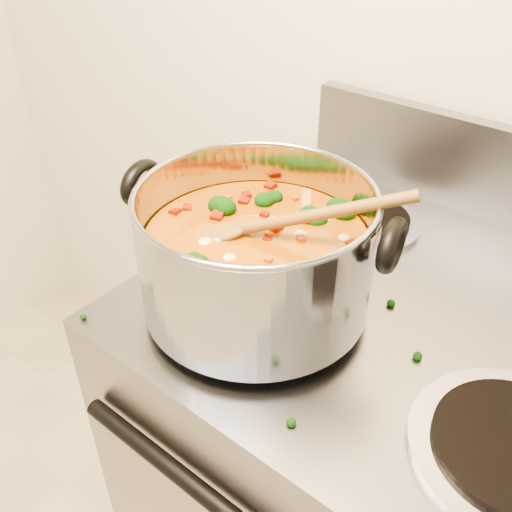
% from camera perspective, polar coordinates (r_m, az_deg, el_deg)
% --- Properties ---
extents(electric_range, '(0.74, 0.67, 1.08)m').
position_cam_1_polar(electric_range, '(1.16, 12.37, -22.55)').
color(electric_range, gray).
rests_on(electric_range, ground).
extents(stockpot, '(0.36, 0.30, 0.18)m').
position_cam_1_polar(stockpot, '(0.73, -0.00, 0.14)').
color(stockpot, '#A6A6AE').
rests_on(stockpot, electric_range).
extents(wooden_spoon, '(0.25, 0.15, 0.11)m').
position_cam_1_polar(wooden_spoon, '(0.70, 1.19, 3.21)').
color(wooden_spoon, brown).
rests_on(wooden_spoon, stockpot).
extents(cooktop_crumbs, '(0.17, 0.36, 0.01)m').
position_cam_1_polar(cooktop_crumbs, '(0.76, -5.64, -6.68)').
color(cooktop_crumbs, black).
rests_on(cooktop_crumbs, electric_range).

